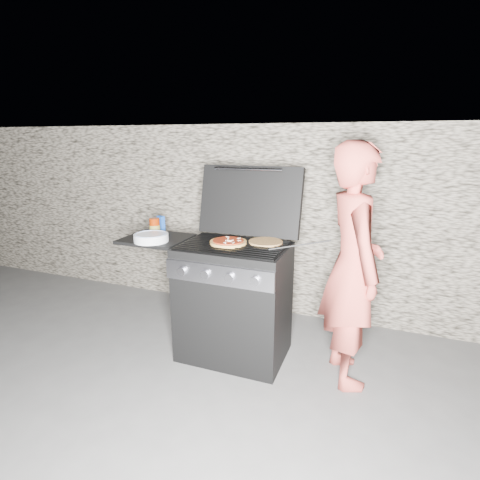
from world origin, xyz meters
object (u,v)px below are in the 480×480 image
(person, at_px, (352,267))
(pizza_topped, at_px, (228,242))
(sauce_jar, at_px, (155,226))
(gas_grill, at_px, (205,296))

(person, bearing_deg, pizza_topped, 69.40)
(pizza_topped, distance_m, sauce_jar, 0.71)
(sauce_jar, relative_size, person, 0.08)
(pizza_topped, height_order, person, person)
(pizza_topped, xyz_separation_m, sauce_jar, (-0.70, 0.09, 0.04))
(gas_grill, distance_m, person, 1.16)
(pizza_topped, bearing_deg, person, 1.55)
(pizza_topped, relative_size, person, 0.17)
(pizza_topped, relative_size, sauce_jar, 2.09)
(gas_grill, relative_size, pizza_topped, 4.88)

